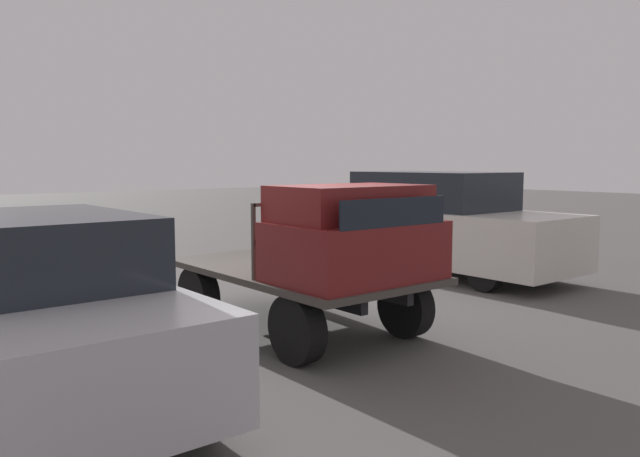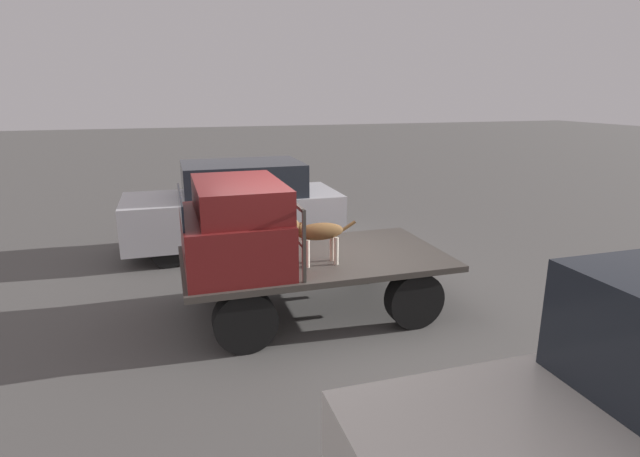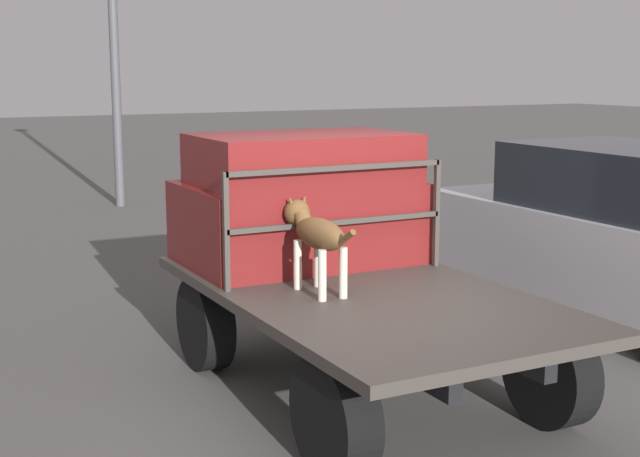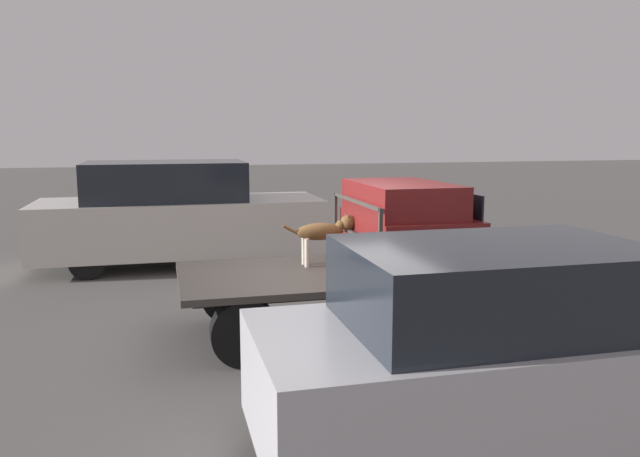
{
  "view_description": "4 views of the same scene",
  "coord_description": "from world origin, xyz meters",
  "px_view_note": "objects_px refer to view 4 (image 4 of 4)",
  "views": [
    {
      "loc": [
        6.29,
        -4.71,
        2.14
      ],
      "look_at": [
        0.03,
        0.34,
        1.29
      ],
      "focal_mm": 35.0,
      "sensor_mm": 36.0,
      "label": 1
    },
    {
      "loc": [
        1.83,
        6.2,
        2.96
      ],
      "look_at": [
        0.03,
        0.34,
        1.29
      ],
      "focal_mm": 28.0,
      "sensor_mm": 36.0,
      "label": 2
    },
    {
      "loc": [
        -5.49,
        3.22,
        2.42
      ],
      "look_at": [
        0.03,
        0.34,
        1.29
      ],
      "focal_mm": 50.0,
      "sensor_mm": 36.0,
      "label": 3
    },
    {
      "loc": [
        -1.9,
        -7.29,
        2.52
      ],
      "look_at": [
        0.03,
        0.34,
        1.29
      ],
      "focal_mm": 35.0,
      "sensor_mm": 36.0,
      "label": 4
    }
  ],
  "objects_px": {
    "dog": "(326,232)",
    "parked_sedan": "(510,352)",
    "flatbed_truck": "(324,289)",
    "parked_pickup_far": "(178,215)"
  },
  "relations": [
    {
      "from": "parked_sedan",
      "to": "parked_pickup_far",
      "type": "distance_m",
      "value": 8.23
    },
    {
      "from": "dog",
      "to": "parked_sedan",
      "type": "distance_m",
      "value": 3.62
    },
    {
      "from": "dog",
      "to": "parked_pickup_far",
      "type": "height_order",
      "value": "parked_pickup_far"
    },
    {
      "from": "flatbed_truck",
      "to": "dog",
      "type": "relative_size",
      "value": 3.55
    },
    {
      "from": "parked_sedan",
      "to": "parked_pickup_far",
      "type": "height_order",
      "value": "parked_pickup_far"
    },
    {
      "from": "dog",
      "to": "flatbed_truck",
      "type": "bearing_deg",
      "value": -90.64
    },
    {
      "from": "dog",
      "to": "parked_pickup_far",
      "type": "bearing_deg",
      "value": 129.67
    },
    {
      "from": "dog",
      "to": "parked_sedan",
      "type": "relative_size",
      "value": 0.25
    },
    {
      "from": "flatbed_truck",
      "to": "parked_sedan",
      "type": "bearing_deg",
      "value": -78.84
    },
    {
      "from": "parked_sedan",
      "to": "parked_pickup_far",
      "type": "relative_size",
      "value": 0.77
    }
  ]
}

